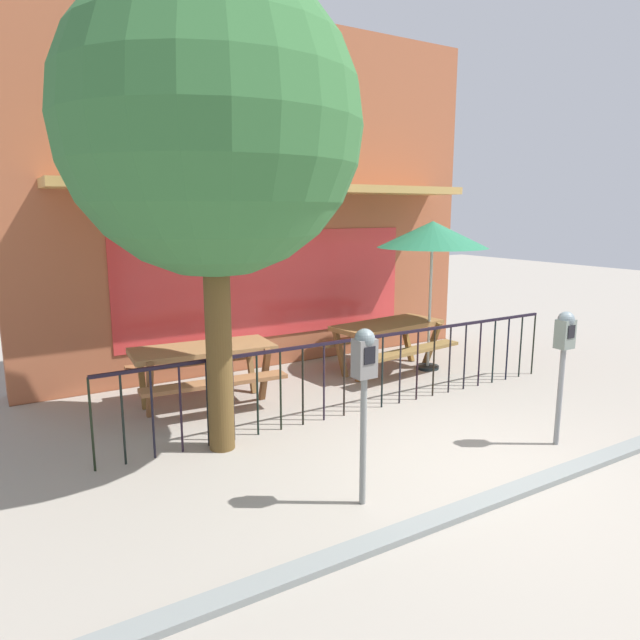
{
  "coord_description": "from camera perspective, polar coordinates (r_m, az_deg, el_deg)",
  "views": [
    {
      "loc": [
        -4.01,
        -3.71,
        2.51
      ],
      "look_at": [
        -0.4,
        2.23,
        1.15
      ],
      "focal_mm": 31.78,
      "sensor_mm": 36.0,
      "label": 1
    }
  ],
  "objects": [
    {
      "name": "curb_edge",
      "position": [
        5.65,
        19.51,
        -15.97
      ],
      "size": [
        10.72,
        0.2,
        0.11
      ],
      "primitive_type": "cube",
      "color": "gray",
      "rests_on": "ground"
    },
    {
      "name": "patio_fence_front",
      "position": [
        7.08,
        4.44,
        -4.1
      ],
      "size": [
        6.46,
        0.04,
        0.97
      ],
      "color": "black",
      "rests_on": "ground"
    },
    {
      "name": "patio_umbrella",
      "position": [
        8.97,
        11.26,
        8.36
      ],
      "size": [
        1.7,
        1.7,
        2.34
      ],
      "color": "black",
      "rests_on": "ground"
    },
    {
      "name": "pub_storefront",
      "position": [
        9.22,
        -5.65,
        12.03
      ],
      "size": [
        7.66,
        1.36,
        5.39
      ],
      "color": "brown",
      "rests_on": "ground"
    },
    {
      "name": "parking_meter_far",
      "position": [
        6.49,
        23.38,
        -2.13
      ],
      "size": [
        0.18,
        0.17,
        1.47
      ],
      "color": "gray",
      "rests_on": "ground"
    },
    {
      "name": "parking_meter_near",
      "position": [
        4.73,
        4.48,
        -5.1
      ],
      "size": [
        0.18,
        0.17,
        1.55
      ],
      "color": "gray",
      "rests_on": "ground"
    },
    {
      "name": "street_tree",
      "position": [
        5.84,
        -10.9,
        18.59
      ],
      "size": [
        2.94,
        2.94,
        4.78
      ],
      "color": "brown",
      "rests_on": "ground"
    },
    {
      "name": "picnic_table_right",
      "position": [
        8.94,
        6.81,
        -1.31
      ],
      "size": [
        1.95,
        1.57,
        0.79
      ],
      "color": "brown",
      "rests_on": "ground"
    },
    {
      "name": "ground",
      "position": [
        6.01,
        14.86,
        -14.01
      ],
      "size": [
        40.0,
        40.0,
        0.0
      ],
      "primitive_type": "plane",
      "color": "gray"
    },
    {
      "name": "picnic_table_left",
      "position": [
        7.5,
        -11.68,
        -3.86
      ],
      "size": [
        1.91,
        1.51,
        0.79
      ],
      "color": "olive",
      "rests_on": "ground"
    }
  ]
}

